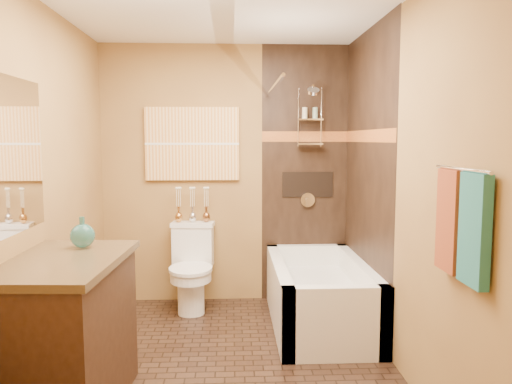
{
  "coord_description": "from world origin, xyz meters",
  "views": [
    {
      "loc": [
        0.05,
        -3.37,
        1.59
      ],
      "look_at": [
        0.24,
        0.4,
        1.19
      ],
      "focal_mm": 35.0,
      "sensor_mm": 36.0,
      "label": 1
    }
  ],
  "objects": [
    {
      "name": "floor",
      "position": [
        0.0,
        0.0,
        0.0
      ],
      "size": [
        3.0,
        3.0,
        0.0
      ],
      "primitive_type": "plane",
      "color": "black",
      "rests_on": "ground"
    },
    {
      "name": "wall_left",
      "position": [
        -1.2,
        0.0,
        1.25
      ],
      "size": [
        0.02,
        3.0,
        2.5
      ],
      "primitive_type": "cube",
      "color": "olive",
      "rests_on": "floor"
    },
    {
      "name": "wall_right",
      "position": [
        1.2,
        0.0,
        1.25
      ],
      "size": [
        0.02,
        3.0,
        2.5
      ],
      "primitive_type": "cube",
      "color": "olive",
      "rests_on": "floor"
    },
    {
      "name": "wall_back",
      "position": [
        0.0,
        1.5,
        1.25
      ],
      "size": [
        2.4,
        0.02,
        2.5
      ],
      "primitive_type": "cube",
      "color": "olive",
      "rests_on": "floor"
    },
    {
      "name": "wall_front",
      "position": [
        0.0,
        -1.5,
        1.25
      ],
      "size": [
        2.4,
        0.02,
        2.5
      ],
      "primitive_type": "cube",
      "color": "olive",
      "rests_on": "floor"
    },
    {
      "name": "ceiling",
      "position": [
        0.0,
        0.0,
        2.5
      ],
      "size": [
        3.0,
        3.0,
        0.0
      ],
      "primitive_type": "plane",
      "color": "silver",
      "rests_on": "wall_back"
    },
    {
      "name": "alcove_tile_back",
      "position": [
        0.78,
        1.49,
        1.25
      ],
      "size": [
        0.85,
        0.01,
        2.5
      ],
      "primitive_type": "cube",
      "color": "black",
      "rests_on": "wall_back"
    },
    {
      "name": "alcove_tile_right",
      "position": [
        1.19,
        0.75,
        1.25
      ],
      "size": [
        0.01,
        1.5,
        2.5
      ],
      "primitive_type": "cube",
      "color": "black",
      "rests_on": "wall_right"
    },
    {
      "name": "mosaic_band_back",
      "position": [
        0.78,
        1.48,
        1.62
      ],
      "size": [
        0.85,
        0.01,
        0.1
      ],
      "primitive_type": "cube",
      "color": "#94401B",
      "rests_on": "alcove_tile_back"
    },
    {
      "name": "mosaic_band_right",
      "position": [
        1.18,
        0.75,
        1.62
      ],
      "size": [
        0.01,
        1.5,
        0.1
      ],
      "primitive_type": "cube",
      "color": "#94401B",
      "rests_on": "alcove_tile_right"
    },
    {
      "name": "alcove_niche",
      "position": [
        0.8,
        1.48,
        1.15
      ],
      "size": [
        0.5,
        0.01,
        0.25
      ],
      "primitive_type": "cube",
      "color": "black",
      "rests_on": "alcove_tile_back"
    },
    {
      "name": "shower_fixtures",
      "position": [
        0.8,
        1.38,
        1.67
      ],
      "size": [
        0.24,
        0.33,
        1.16
      ],
      "color": "silver",
      "rests_on": "floor"
    },
    {
      "name": "curtain_rod",
      "position": [
        0.4,
        0.75,
        2.02
      ],
      "size": [
        0.03,
        1.55,
        0.03
      ],
      "primitive_type": "cylinder",
      "rotation": [
        1.57,
        0.0,
        0.0
      ],
      "color": "silver",
      "rests_on": "wall_back"
    },
    {
      "name": "towel_bar",
      "position": [
        1.15,
        -1.05,
        1.45
      ],
      "size": [
        0.02,
        0.55,
        0.02
      ],
      "primitive_type": "cylinder",
      "rotation": [
        1.57,
        0.0,
        0.0
      ],
      "color": "silver",
      "rests_on": "wall_right"
    },
    {
      "name": "towel_teal",
      "position": [
        1.16,
        -1.18,
        1.18
      ],
      "size": [
        0.05,
        0.22,
        0.52
      ],
      "primitive_type": "cube",
      "color": "#216E69",
      "rests_on": "towel_bar"
    },
    {
      "name": "towel_rust",
      "position": [
        1.16,
        -0.92,
        1.18
      ],
      "size": [
        0.05,
        0.22,
        0.52
      ],
      "primitive_type": "cube",
      "color": "maroon",
      "rests_on": "towel_bar"
    },
    {
      "name": "sunset_painting",
      "position": [
        -0.32,
        1.48,
        1.55
      ],
      "size": [
        0.9,
        0.04,
        0.7
      ],
      "primitive_type": "cube",
      "color": "orange",
      "rests_on": "wall_back"
    },
    {
      "name": "vanity_mirror",
      "position": [
        -1.19,
        -0.55,
        1.5
      ],
      "size": [
        0.01,
        1.0,
        0.9
      ],
      "primitive_type": "cube",
      "color": "white",
      "rests_on": "wall_left"
    },
    {
      "name": "bathtub",
      "position": [
        0.8,
        0.75,
        0.22
      ],
      "size": [
        0.8,
        1.5,
        0.55
      ],
      "color": "white",
      "rests_on": "floor"
    },
    {
      "name": "toilet",
      "position": [
        -0.32,
        1.21,
        0.4
      ],
      "size": [
        0.42,
        0.62,
        0.8
      ],
      "rotation": [
        0.0,
        0.0,
        -0.1
      ],
      "color": "white",
      "rests_on": "floor"
    },
    {
      "name": "vanity",
      "position": [
        -0.92,
        -0.55,
        0.46
      ],
      "size": [
        0.7,
        1.08,
        0.92
      ],
      "rotation": [
        0.0,
        0.0,
        -0.06
      ],
      "color": "black",
      "rests_on": "floor"
    },
    {
      "name": "teal_bottle",
      "position": [
        -0.87,
        -0.28,
        1.02
      ],
      "size": [
        0.16,
        0.16,
        0.24
      ],
      "primitive_type": null,
      "rotation": [
        0.0,
        0.0,
        0.08
      ],
      "color": "#236A63",
      "rests_on": "vanity"
    },
    {
      "name": "bud_vases",
      "position": [
        -0.32,
        1.39,
        0.98
      ],
      "size": [
        0.33,
        0.07,
        0.33
      ],
      "color": "#B97D3A",
      "rests_on": "toilet"
    }
  ]
}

